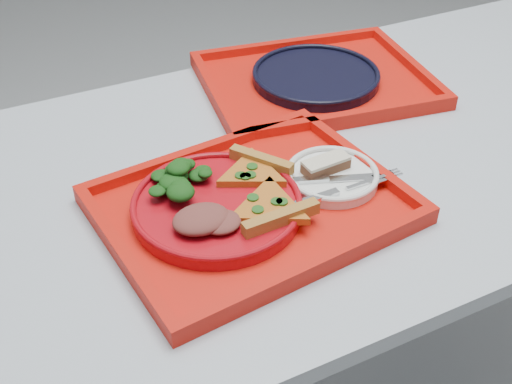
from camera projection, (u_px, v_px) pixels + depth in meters
table at (345, 175)px, 1.21m from camera, size 1.60×0.80×0.75m
tray_main at (252, 209)px, 1.00m from camera, size 0.48×0.39×0.01m
tray_far at (315, 83)px, 1.33m from camera, size 0.50×0.42×0.01m
dinner_plate at (217, 208)px, 0.98m from camera, size 0.26×0.26×0.02m
side_plate at (332, 178)px, 1.04m from camera, size 0.15×0.15×0.01m
navy_plate at (316, 77)px, 1.32m from camera, size 0.26×0.26×0.02m
pizza_slice_a at (269, 204)px, 0.95m from camera, size 0.13×0.14×0.02m
pizza_slice_b at (252, 171)px, 1.02m from camera, size 0.17×0.16×0.02m
salad_heap at (179, 176)px, 0.99m from camera, size 0.10×0.09×0.05m
meat_portion at (201, 219)px, 0.92m from camera, size 0.09×0.07×0.03m
dessert_bar at (326, 165)px, 1.04m from camera, size 0.08×0.04×0.02m
knife at (338, 178)px, 1.03m from camera, size 0.18×0.08×0.01m
fork at (346, 189)px, 1.00m from camera, size 0.19×0.02×0.01m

